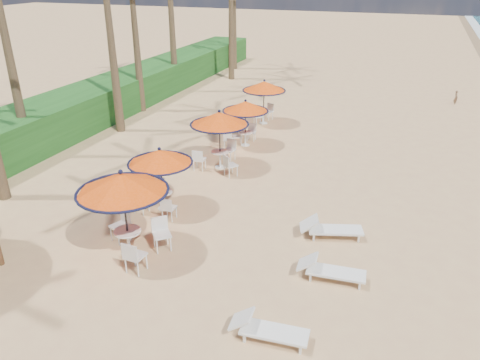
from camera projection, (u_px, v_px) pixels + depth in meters
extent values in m
plane|color=tan|center=(279.00, 299.00, 11.76)|extent=(160.00, 160.00, 0.00)
cube|color=#194716|center=(94.00, 103.00, 25.02)|extent=(3.00, 40.00, 1.80)
cylinder|color=black|center=(125.00, 215.00, 13.07)|extent=(0.06, 0.06, 2.55)
cone|color=#E64F14|center=(122.00, 183.00, 12.65)|extent=(2.55, 2.55, 0.55)
torus|color=black|center=(123.00, 191.00, 12.75)|extent=(2.55, 2.55, 0.08)
sphere|color=black|center=(120.00, 172.00, 12.51)|extent=(0.13, 0.13, 0.13)
cylinder|color=white|center=(127.00, 231.00, 13.28)|extent=(0.78, 0.78, 0.04)
cylinder|color=white|center=(129.00, 242.00, 13.44)|extent=(0.09, 0.09, 0.78)
cylinder|color=black|center=(162.00, 180.00, 15.65)|extent=(0.05, 0.05, 2.17)
cone|color=#E64F14|center=(160.00, 157.00, 15.30)|extent=(2.17, 2.17, 0.47)
torus|color=black|center=(160.00, 163.00, 15.39)|extent=(2.17, 2.17, 0.07)
sphere|color=black|center=(159.00, 149.00, 15.19)|extent=(0.11, 0.11, 0.11)
cylinder|color=white|center=(163.00, 192.00, 15.84)|extent=(0.66, 0.66, 0.04)
cylinder|color=white|center=(163.00, 200.00, 15.97)|extent=(0.08, 0.08, 0.66)
cylinder|color=black|center=(220.00, 140.00, 18.89)|extent=(0.05, 0.05, 2.37)
cone|color=#E64F14|center=(219.00, 118.00, 18.50)|extent=(2.37, 2.37, 0.52)
torus|color=black|center=(219.00, 124.00, 18.60)|extent=(2.37, 2.37, 0.07)
sphere|color=black|center=(219.00, 111.00, 18.37)|extent=(0.12, 0.12, 0.12)
cylinder|color=white|center=(220.00, 152.00, 19.09)|extent=(0.72, 0.72, 0.04)
cylinder|color=white|center=(220.00, 159.00, 19.23)|extent=(0.08, 0.08, 0.72)
cylinder|color=black|center=(245.00, 124.00, 21.33)|extent=(0.05, 0.05, 2.10)
cone|color=#E64F14|center=(245.00, 106.00, 20.99)|extent=(2.10, 2.10, 0.46)
torus|color=black|center=(245.00, 111.00, 21.08)|extent=(2.10, 2.10, 0.06)
sphere|color=black|center=(245.00, 100.00, 20.88)|extent=(0.11, 0.11, 0.11)
cylinder|color=white|center=(245.00, 133.00, 21.51)|extent=(0.64, 0.64, 0.04)
cylinder|color=white|center=(245.00, 139.00, 21.64)|extent=(0.07, 0.07, 0.64)
cylinder|color=black|center=(264.00, 103.00, 24.32)|extent=(0.05, 0.05, 2.24)
cone|color=#E64F14|center=(264.00, 86.00, 23.95)|extent=(2.24, 2.24, 0.49)
torus|color=black|center=(264.00, 90.00, 24.05)|extent=(2.24, 2.24, 0.07)
sphere|color=black|center=(264.00, 80.00, 23.84)|extent=(0.12, 0.12, 0.12)
cylinder|color=white|center=(264.00, 111.00, 24.51)|extent=(0.68, 0.68, 0.04)
cylinder|color=white|center=(263.00, 117.00, 24.65)|extent=(0.08, 0.08, 0.68)
cube|color=white|center=(274.00, 332.00, 10.34)|extent=(1.55, 0.67, 0.06)
cube|color=white|center=(241.00, 319.00, 10.45)|extent=(0.55, 0.59, 0.38)
cube|color=white|center=(274.00, 337.00, 10.40)|extent=(0.05, 0.05, 0.21)
cube|color=white|center=(336.00, 272.00, 12.34)|extent=(1.58, 0.68, 0.06)
cube|color=white|center=(307.00, 261.00, 12.45)|extent=(0.56, 0.60, 0.38)
cube|color=white|center=(336.00, 277.00, 12.40)|extent=(0.05, 0.05, 0.22)
cube|color=white|center=(336.00, 230.00, 14.29)|extent=(1.74, 1.07, 0.07)
cube|color=white|center=(309.00, 223.00, 14.24)|extent=(0.70, 0.74, 0.41)
cube|color=white|center=(335.00, 234.00, 14.36)|extent=(0.06, 0.06, 0.23)
cone|color=brown|center=(6.00, 40.00, 18.46)|extent=(0.44, 0.44, 9.86)
cone|color=brown|center=(110.00, 34.00, 21.71)|extent=(0.44, 0.44, 9.46)
cone|color=brown|center=(136.00, 35.00, 25.22)|extent=(0.44, 0.44, 8.38)
cone|color=brown|center=(171.00, 3.00, 28.74)|extent=(0.44, 0.44, 11.07)
cone|color=brown|center=(231.00, 16.00, 32.59)|extent=(0.44, 0.44, 8.86)
cone|color=brown|center=(234.00, 8.00, 35.93)|extent=(0.44, 0.44, 9.31)
imported|color=brown|center=(456.00, 97.00, 27.99)|extent=(0.29, 0.37, 0.90)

